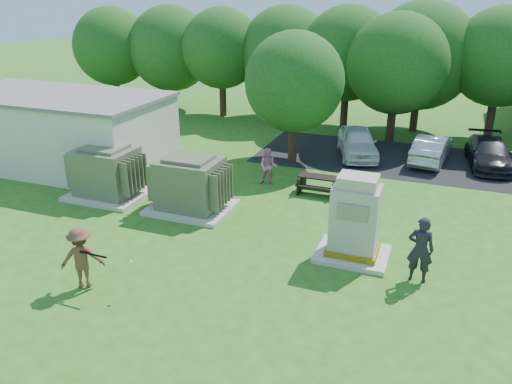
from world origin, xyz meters
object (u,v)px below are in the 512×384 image
at_px(person_by_generator, 421,249).
at_px(batter, 82,257).
at_px(transformer_left, 107,173).
at_px(picnic_table, 319,182).
at_px(transformer_right, 190,185).
at_px(car_silver_a, 432,149).
at_px(car_dark, 489,153).
at_px(car_white, 358,142).
at_px(person_at_picnic, 268,167).
at_px(generator_cabinet, 355,222).

bearing_deg(person_by_generator, batter, 24.83).
distance_m(transformer_left, picnic_table, 8.46).
relative_size(picnic_table, person_by_generator, 0.84).
relative_size(transformer_left, transformer_right, 1.00).
bearing_deg(car_silver_a, picnic_table, 62.50).
xyz_separation_m(batter, car_dark, (10.92, 15.20, -0.26)).
bearing_deg(batter, picnic_table, -146.09).
bearing_deg(transformer_right, car_dark, 41.70).
relative_size(transformer_right, batter, 1.67).
bearing_deg(person_by_generator, picnic_table, -50.06).
relative_size(transformer_left, car_white, 0.71).
relative_size(transformer_right, car_white, 0.71).
height_order(person_at_picnic, car_silver_a, person_at_picnic).
distance_m(generator_cabinet, person_at_picnic, 6.70).
xyz_separation_m(transformer_right, car_dark, (10.63, 9.47, -0.33)).
distance_m(picnic_table, person_by_generator, 6.97).
bearing_deg(picnic_table, car_white, 84.03).
xyz_separation_m(transformer_left, picnic_table, (7.75, 3.37, -0.53)).
height_order(person_by_generator, car_silver_a, person_by_generator).
relative_size(transformer_right, car_silver_a, 0.75).
relative_size(batter, person_at_picnic, 1.13).
distance_m(transformer_right, car_white, 9.91).
relative_size(batter, car_white, 0.42).
bearing_deg(transformer_right, person_at_picnic, 62.76).
xyz_separation_m(picnic_table, person_at_picnic, (-2.24, 0.14, 0.35)).
distance_m(batter, person_by_generator, 9.35).
height_order(transformer_left, generator_cabinet, generator_cabinet).
xyz_separation_m(car_white, car_dark, (6.02, 0.69, -0.08)).
relative_size(batter, car_dark, 0.41).
bearing_deg(person_at_picnic, car_white, 53.88).
height_order(transformer_right, person_at_picnic, transformer_right).
height_order(transformer_right, car_dark, transformer_right).
bearing_deg(car_white, batter, -126.38).
distance_m(picnic_table, person_at_picnic, 2.27).
bearing_deg(batter, car_dark, -156.30).
bearing_deg(batter, person_at_picnic, -133.43).
bearing_deg(car_silver_a, car_white, 13.46).
xyz_separation_m(generator_cabinet, person_at_picnic, (-4.53, 4.92, -0.37)).
distance_m(picnic_table, car_white, 5.44).
xyz_separation_m(person_at_picnic, car_dark, (8.82, 5.95, -0.16)).
bearing_deg(person_at_picnic, batter, -110.90).
xyz_separation_m(generator_cabinet, batter, (-6.64, -4.33, -0.27)).
height_order(generator_cabinet, person_by_generator, generator_cabinet).
distance_m(generator_cabinet, person_by_generator, 2.10).
relative_size(transformer_right, person_at_picnic, 1.89).
distance_m(transformer_left, person_at_picnic, 6.54).
relative_size(car_white, car_dark, 0.96).
distance_m(transformer_left, car_silver_a, 14.91).
bearing_deg(person_at_picnic, person_by_generator, -48.89).
xyz_separation_m(person_at_picnic, car_silver_a, (6.28, 5.62, -0.14)).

